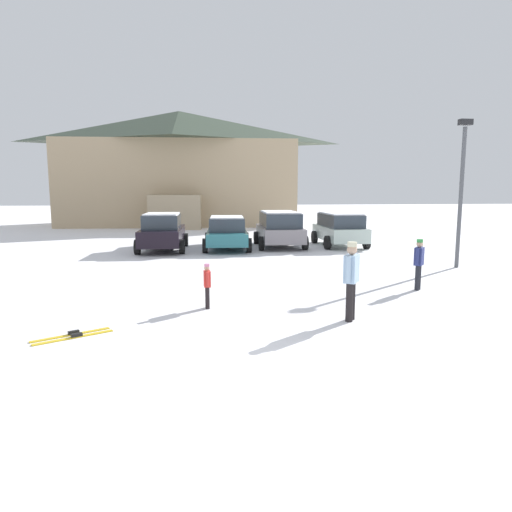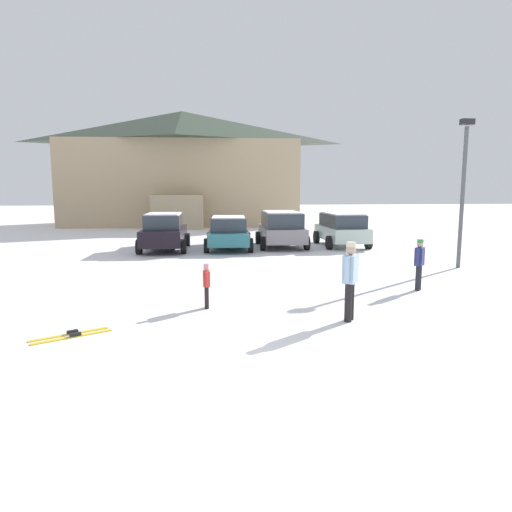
# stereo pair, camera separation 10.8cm
# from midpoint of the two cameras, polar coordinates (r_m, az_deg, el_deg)

# --- Properties ---
(ground) EXTENTS (160.00, 160.00, 0.00)m
(ground) POSITION_cam_midpoint_polar(r_m,az_deg,el_deg) (6.48, 6.73, -16.66)
(ground) COLOR white
(ski_lodge) EXTENTS (18.56, 10.21, 8.86)m
(ski_lodge) POSITION_cam_midpoint_polar(r_m,az_deg,el_deg) (37.36, -9.56, 10.82)
(ski_lodge) COLOR tan
(ski_lodge) RESTS_ON ground
(parked_black_sedan) EXTENTS (2.19, 4.44, 1.70)m
(parked_black_sedan) POSITION_cam_midpoint_polar(r_m,az_deg,el_deg) (21.23, -11.73, 3.00)
(parked_black_sedan) COLOR black
(parked_black_sedan) RESTS_ON ground
(parked_teal_hatchback) EXTENTS (2.32, 4.60, 1.53)m
(parked_teal_hatchback) POSITION_cam_midpoint_polar(r_m,az_deg,el_deg) (21.32, -3.79, 2.98)
(parked_teal_hatchback) COLOR #286C75
(parked_teal_hatchback) RESTS_ON ground
(parked_grey_wagon) EXTENTS (2.32, 4.20, 1.72)m
(parked_grey_wagon) POSITION_cam_midpoint_polar(r_m,az_deg,el_deg) (22.07, 2.82, 3.53)
(parked_grey_wagon) COLOR gray
(parked_grey_wagon) RESTS_ON ground
(parked_silver_wagon) EXTENTS (2.11, 4.11, 1.63)m
(parked_silver_wagon) POSITION_cam_midpoint_polar(r_m,az_deg,el_deg) (22.75, 10.28, 3.45)
(parked_silver_wagon) COLOR #B3C6BB
(parked_silver_wagon) RESTS_ON ground
(skier_adult_in_blue_parka) EXTENTS (0.42, 0.54, 1.67)m
(skier_adult_in_blue_parka) POSITION_cam_midpoint_polar(r_m,az_deg,el_deg) (9.69, 11.51, -2.53)
(skier_adult_in_blue_parka) COLOR black
(skier_adult_in_blue_parka) RESTS_ON ground
(skier_child_in_red_jacket) EXTENTS (0.17, 0.39, 1.05)m
(skier_child_in_red_jacket) POSITION_cam_midpoint_polar(r_m,az_deg,el_deg) (10.61, -6.41, -3.41)
(skier_child_in_red_jacket) COLOR black
(skier_child_in_red_jacket) RESTS_ON ground
(skier_teen_in_navy_coat) EXTENTS (0.37, 0.43, 1.41)m
(skier_teen_in_navy_coat) POSITION_cam_midpoint_polar(r_m,az_deg,el_deg) (13.21, 19.47, -0.64)
(skier_teen_in_navy_coat) COLOR black
(skier_teen_in_navy_coat) RESTS_ON ground
(pair_of_skis) EXTENTS (1.40, 0.98, 0.08)m
(pair_of_skis) POSITION_cam_midpoint_polar(r_m,az_deg,el_deg) (9.36, -22.19, -9.18)
(pair_of_skis) COLOR yellow
(pair_of_skis) RESTS_ON ground
(lamp_post) EXTENTS (0.44, 0.24, 5.12)m
(lamp_post) POSITION_cam_midpoint_polar(r_m,az_deg,el_deg) (17.52, 24.14, 8.11)
(lamp_post) COLOR #515459
(lamp_post) RESTS_ON ground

